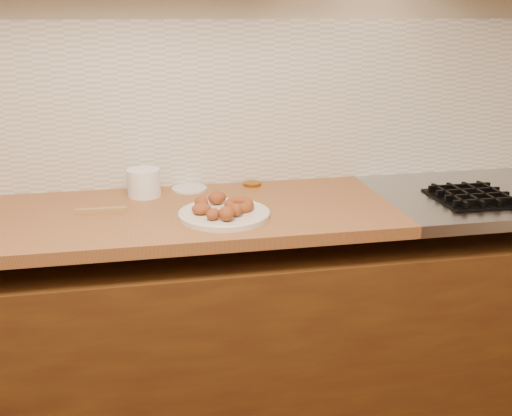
# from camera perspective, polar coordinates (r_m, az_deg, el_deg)

# --- Properties ---
(wall_back) EXTENTS (4.00, 0.02, 2.70)m
(wall_back) POSITION_cam_1_polar(r_m,az_deg,el_deg) (2.24, -2.69, 13.70)
(wall_back) COLOR beige
(wall_back) RESTS_ON ground
(base_cabinet) EXTENTS (3.60, 0.60, 0.77)m
(base_cabinet) POSITION_cam_1_polar(r_m,az_deg,el_deg) (2.24, -1.12, -12.35)
(base_cabinet) COLOR #573611
(base_cabinet) RESTS_ON floor
(butcher_block) EXTENTS (2.30, 0.62, 0.04)m
(butcher_block) POSITION_cam_1_polar(r_m,az_deg,el_deg) (2.03, -19.57, -1.41)
(butcher_block) COLOR olive
(butcher_block) RESTS_ON base_cabinet
(backsplash) EXTENTS (3.60, 0.02, 0.60)m
(backsplash) POSITION_cam_1_polar(r_m,az_deg,el_deg) (2.25, -2.58, 9.86)
(backsplash) COLOR silver
(backsplash) RESTS_ON wall_back
(donut_plate) EXTENTS (0.29, 0.29, 0.02)m
(donut_plate) POSITION_cam_1_polar(r_m,az_deg,el_deg) (1.92, -3.05, -0.61)
(donut_plate) COLOR silver
(donut_plate) RESTS_ON butcher_block
(ring_donut) EXTENTS (0.10, 0.10, 0.04)m
(ring_donut) POSITION_cam_1_polar(r_m,az_deg,el_deg) (1.93, -1.65, 0.31)
(ring_donut) COLOR brown
(ring_donut) RESTS_ON donut_plate
(fried_dough_chunks) EXTENTS (0.16, 0.23, 0.05)m
(fried_dough_chunks) POSITION_cam_1_polar(r_m,az_deg,el_deg) (1.90, -3.93, 0.10)
(fried_dough_chunks) COLOR brown
(fried_dough_chunks) RESTS_ON donut_plate
(plastic_tub) EXTENTS (0.14, 0.14, 0.10)m
(plastic_tub) POSITION_cam_1_polar(r_m,az_deg,el_deg) (2.16, -10.63, 2.38)
(plastic_tub) COLOR white
(plastic_tub) RESTS_ON butcher_block
(tub_lid) EXTENTS (0.17, 0.17, 0.01)m
(tub_lid) POSITION_cam_1_polar(r_m,az_deg,el_deg) (2.22, -6.36, 1.84)
(tub_lid) COLOR silver
(tub_lid) RESTS_ON butcher_block
(brass_jar_lid) EXTENTS (0.07, 0.07, 0.01)m
(brass_jar_lid) POSITION_cam_1_polar(r_m,az_deg,el_deg) (2.26, -0.37, 2.32)
(brass_jar_lid) COLOR #A2691D
(brass_jar_lid) RESTS_ON butcher_block
(wooden_utensil) EXTENTS (0.17, 0.03, 0.01)m
(wooden_utensil) POSITION_cam_1_polar(r_m,az_deg,el_deg) (2.03, -14.51, -0.18)
(wooden_utensil) COLOR olive
(wooden_utensil) RESTS_ON butcher_block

